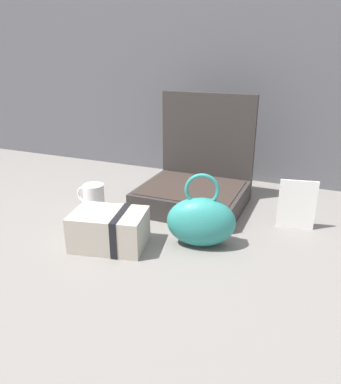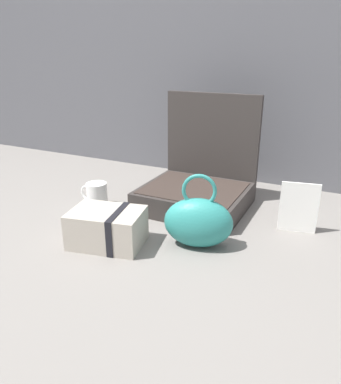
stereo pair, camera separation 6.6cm
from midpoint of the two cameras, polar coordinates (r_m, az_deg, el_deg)
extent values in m
plane|color=slate|center=(1.28, 1.19, -4.53)|extent=(6.00, 6.00, 0.00)
cube|color=#56565B|center=(1.71, 10.58, 25.59)|extent=(3.20, 0.06, 1.40)
cube|color=#332D2B|center=(1.37, 5.00, -1.00)|extent=(0.38, 0.32, 0.08)
cube|color=#332823|center=(1.36, 5.05, 0.63)|extent=(0.35, 0.29, 0.00)
cube|color=#332D2B|center=(1.48, 7.66, 7.13)|extent=(0.38, 0.02, 0.41)
ellipsoid|color=teal|center=(1.10, 6.05, -4.79)|extent=(0.23, 0.16, 0.15)
torus|color=teal|center=(1.06, 6.26, 0.17)|extent=(0.10, 0.04, 0.10)
cube|color=#B2A899|center=(1.12, -8.16, -5.52)|extent=(0.24, 0.19, 0.11)
cube|color=black|center=(1.11, -6.35, -5.75)|extent=(0.05, 0.15, 0.11)
cylinder|color=white|center=(1.40, -10.11, -0.48)|extent=(0.08, 0.08, 0.09)
torus|color=white|center=(1.43, -11.51, -0.20)|extent=(0.06, 0.01, 0.06)
cube|color=white|center=(1.26, 20.69, -2.30)|extent=(0.12, 0.03, 0.17)
camera|label=1|loc=(0.03, -88.45, 0.59)|focal=34.36mm
camera|label=2|loc=(0.03, 91.55, -0.59)|focal=34.36mm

